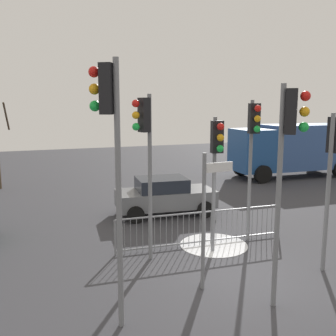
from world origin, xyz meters
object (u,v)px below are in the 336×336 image
at_px(traffic_light_mid_right, 333,156).
at_px(traffic_light_rear_left, 216,155).
at_px(traffic_light_foreground_right, 110,136).
at_px(traffic_light_rear_right, 145,140).
at_px(traffic_light_mid_left, 253,139).
at_px(direction_sign_post, 206,214).
at_px(traffic_light_foreground_left, 288,147).
at_px(delivery_truck, 291,148).
at_px(car_grey_far, 164,195).

relative_size(traffic_light_mid_right, traffic_light_rear_left, 1.04).
height_order(traffic_light_foreground_right, traffic_light_rear_right, traffic_light_foreground_right).
relative_size(traffic_light_mid_left, direction_sign_post, 1.37).
bearing_deg(traffic_light_rear_left, traffic_light_foreground_left, 95.16).
relative_size(traffic_light_foreground_right, traffic_light_rear_left, 1.30).
bearing_deg(delivery_truck, traffic_light_mid_left, 48.42).
xyz_separation_m(traffic_light_mid_left, traffic_light_rear_right, (-3.48, -0.21, 0.10)).
relative_size(traffic_light_foreground_left, delivery_truck, 0.66).
bearing_deg(traffic_light_foreground_left, traffic_light_rear_right, -110.34).
height_order(direction_sign_post, car_grey_far, direction_sign_post).
bearing_deg(delivery_truck, traffic_light_rear_right, 39.17).
xyz_separation_m(traffic_light_foreground_left, traffic_light_rear_left, (0.06, 3.17, -0.55)).
distance_m(traffic_light_rear_right, delivery_truck, 14.84).
xyz_separation_m(traffic_light_mid_right, car_grey_far, (-2.27, 6.26, -2.24)).
relative_size(traffic_light_rear_left, delivery_truck, 0.55).
xyz_separation_m(traffic_light_rear_left, direction_sign_post, (-1.22, -1.86, -1.09)).
bearing_deg(traffic_light_foreground_right, car_grey_far, 5.04).
xyz_separation_m(traffic_light_mid_right, direction_sign_post, (-3.48, 0.12, -1.19)).
height_order(traffic_light_foreground_left, delivery_truck, traffic_light_foreground_left).
relative_size(traffic_light_mid_right, delivery_truck, 0.57).
height_order(traffic_light_rear_left, delivery_truck, traffic_light_rear_left).
relative_size(traffic_light_foreground_right, direction_sign_post, 1.58).
distance_m(traffic_light_mid_left, car_grey_far, 4.80).
bearing_deg(traffic_light_foreground_left, delivery_truck, -178.74).
xyz_separation_m(traffic_light_mid_right, delivery_truck, (7.50, 11.11, -1.27)).
bearing_deg(direction_sign_post, traffic_light_rear_left, 52.77).
relative_size(traffic_light_foreground_right, delivery_truck, 0.72).
xyz_separation_m(traffic_light_foreground_left, direction_sign_post, (-1.16, 1.31, -1.64)).
height_order(traffic_light_foreground_right, traffic_light_foreground_left, traffic_light_foreground_right).
bearing_deg(car_grey_far, traffic_light_mid_right, -64.98).
xyz_separation_m(traffic_light_foreground_left, delivery_truck, (9.82, 12.31, -1.71)).
distance_m(traffic_light_mid_left, delivery_truck, 12.09).
bearing_deg(traffic_light_rear_left, traffic_light_mid_right, 144.96).
bearing_deg(traffic_light_mid_left, delivery_truck, -124.02).
xyz_separation_m(traffic_light_mid_left, traffic_light_rear_left, (-1.47, -0.46, -0.35)).
height_order(direction_sign_post, delivery_truck, direction_sign_post).
distance_m(traffic_light_rear_right, car_grey_far, 5.20).
xyz_separation_m(traffic_light_foreground_left, traffic_light_mid_right, (2.32, 1.19, -0.45)).
bearing_deg(traffic_light_foreground_right, direction_sign_post, -39.85).
height_order(traffic_light_mid_left, traffic_light_foreground_left, traffic_light_foreground_left).
xyz_separation_m(traffic_light_rear_right, traffic_light_rear_left, (2.01, -0.24, -0.45)).
distance_m(traffic_light_mid_right, direction_sign_post, 3.68).
distance_m(direction_sign_post, delivery_truck, 15.54).
bearing_deg(car_grey_far, traffic_light_rear_right, -111.28).
distance_m(traffic_light_mid_left, traffic_light_rear_left, 1.58).
relative_size(traffic_light_foreground_right, traffic_light_foreground_left, 1.09).
bearing_deg(traffic_light_rear_right, traffic_light_rear_left, -110.45).
xyz_separation_m(traffic_light_mid_left, direction_sign_post, (-2.69, -2.32, -1.44)).
bearing_deg(traffic_light_mid_right, car_grey_far, 175.46).
distance_m(traffic_light_foreground_left, traffic_light_mid_right, 2.64).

